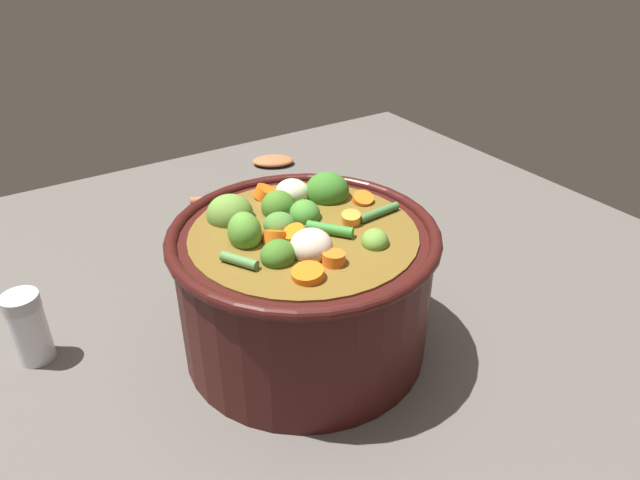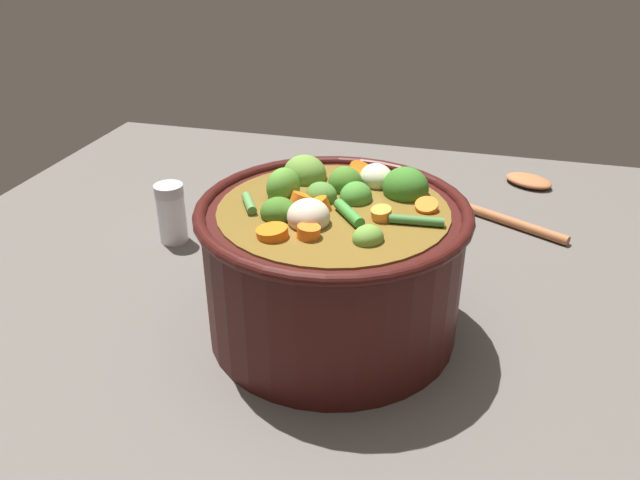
# 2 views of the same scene
# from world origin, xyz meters

# --- Properties ---
(ground_plane) EXTENTS (1.10, 1.10, 0.00)m
(ground_plane) POSITION_xyz_m (0.00, 0.00, 0.00)
(ground_plane) COLOR #514C47
(cooking_pot) EXTENTS (0.26, 0.26, 0.16)m
(cooking_pot) POSITION_xyz_m (-0.00, 0.00, 0.07)
(cooking_pot) COLOR #38110F
(cooking_pot) RESTS_ON ground_plane
(wooden_spoon) EXTENTS (0.23, 0.23, 0.01)m
(wooden_spoon) POSITION_xyz_m (0.17, 0.37, 0.01)
(wooden_spoon) COLOR #9F5D35
(wooden_spoon) RESTS_ON ground_plane
(salt_shaker) EXTENTS (0.04, 0.04, 0.08)m
(salt_shaker) POSITION_xyz_m (-0.24, 0.13, 0.04)
(salt_shaker) COLOR silver
(salt_shaker) RESTS_ON ground_plane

